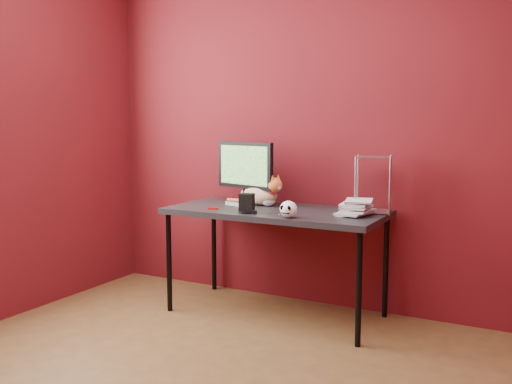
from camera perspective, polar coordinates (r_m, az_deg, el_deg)
The scene contains 11 objects.
room at distance 2.65m, azimuth -8.16°, elevation 8.95°, with size 3.52×3.52×2.61m.
desk at distance 3.96m, azimuth 2.01°, elevation -2.44°, with size 1.50×0.70×0.75m.
monitor at distance 4.16m, azimuth -1.11°, elevation 2.26°, with size 0.52×0.23×0.46m.
cat at distance 4.15m, azimuth 0.36°, elevation -0.18°, with size 0.49×0.29×0.23m.
skull_mug at distance 3.59m, azimuth 3.26°, elevation -1.73°, with size 0.11×0.11×0.11m.
speaker at distance 3.78m, azimuth -0.93°, elevation -1.21°, with size 0.11×0.11×0.13m.
book_stack at distance 3.74m, azimuth 8.96°, elevation 6.54°, with size 0.22×0.26×1.15m.
wire_rack at distance 3.86m, azimuth 11.64°, elevation 0.77°, with size 0.26×0.23×0.38m.
pocket_knife at distance 3.94m, azimuth -4.34°, elevation -1.66°, with size 0.07×0.02×0.01m, color #A40F0C.
black_gadget at distance 3.74m, azimuth -0.34°, elevation -2.04°, with size 0.05×0.03×0.02m, color black.
washer at distance 3.75m, azimuth 2.59°, elevation -2.19°, with size 0.05×0.05×0.00m, color #B5B5BA.
Camera 1 is at (1.56, -2.14, 1.36)m, focal length 40.00 mm.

